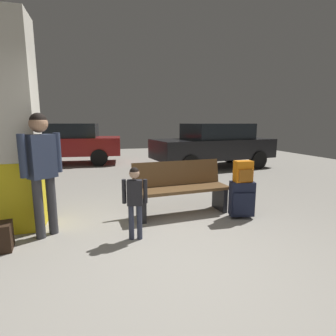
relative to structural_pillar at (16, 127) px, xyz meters
The scene contains 10 objects.
ground_plane 3.39m from the structural_pillar, 52.03° to the left, with size 18.00×18.00×0.10m, color gray.
structural_pillar is the anchor object (origin of this frame).
bench 2.65m from the structural_pillar, ahead, with size 1.63×0.64×0.89m.
suitcase 3.56m from the structural_pillar, ahead, with size 0.42×0.30×0.60m.
backpack_bright 3.44m from the structural_pillar, ahead, with size 0.29×0.21×0.34m.
child 1.96m from the structural_pillar, 28.95° to the right, with size 0.32×0.22×0.98m.
adult 0.72m from the structural_pillar, 48.04° to the right, with size 0.46×0.40×1.67m.
backpack_dark_floor 1.50m from the structural_pillar, 94.45° to the right, with size 0.22×0.30×0.34m.
parked_car_far 6.37m from the structural_pillar, 90.23° to the left, with size 4.24×2.08×1.51m.
parked_car_near 6.45m from the structural_pillar, 39.17° to the left, with size 4.29×2.23×1.51m.
Camera 1 is at (-0.78, -2.50, 1.54)m, focal length 27.71 mm.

